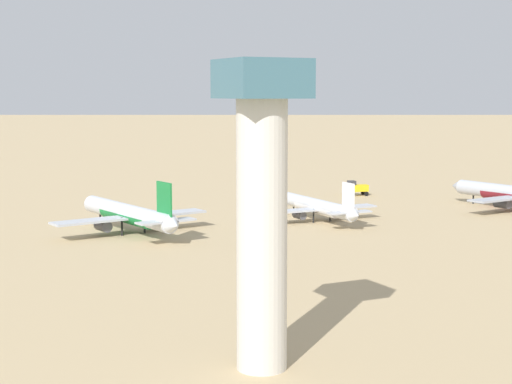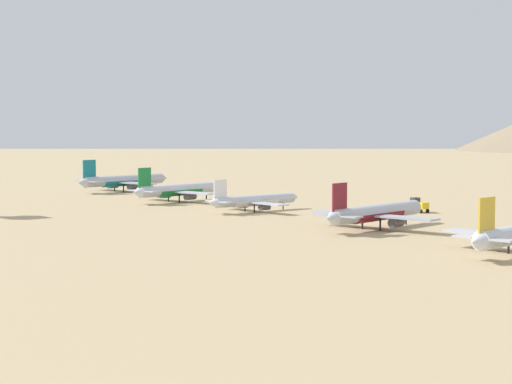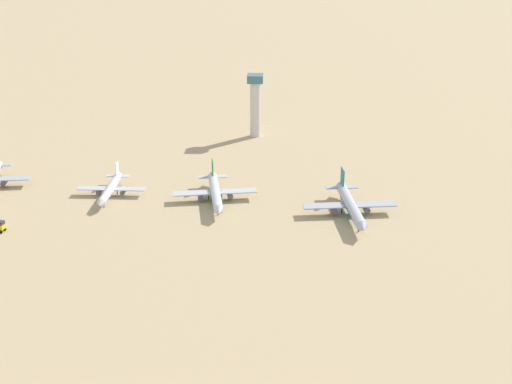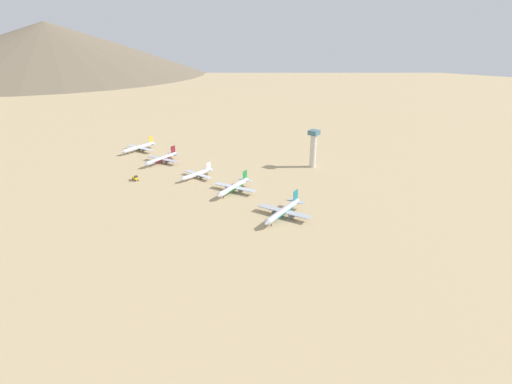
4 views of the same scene
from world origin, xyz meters
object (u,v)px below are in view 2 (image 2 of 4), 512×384
(parked_jet_1, at_px, (376,213))
(parked_jet_3, at_px, (178,190))
(parked_jet_2, at_px, (254,201))
(parked_jet_4, at_px, (124,181))
(service_truck, at_px, (419,205))

(parked_jet_1, distance_m, parked_jet_3, 88.22)
(parked_jet_1, xyz_separation_m, parked_jet_3, (9.62, 87.69, -0.00))
(parked_jet_2, distance_m, parked_jet_4, 88.57)
(parked_jet_3, distance_m, parked_jet_4, 49.28)
(parked_jet_4, relative_size, service_truck, 7.30)
(parked_jet_2, distance_m, service_truck, 43.89)
(parked_jet_1, height_order, parked_jet_4, parked_jet_4)
(parked_jet_3, relative_size, parked_jet_4, 0.93)
(parked_jet_2, relative_size, parked_jet_4, 0.78)
(parked_jet_4, bearing_deg, parked_jet_1, -98.55)
(parked_jet_1, xyz_separation_m, parked_jet_4, (20.42, 135.77, 0.26))
(parked_jet_1, bearing_deg, parked_jet_3, 83.74)
(parked_jet_1, height_order, parked_jet_3, parked_jet_1)
(parked_jet_3, xyz_separation_m, service_truck, (28.30, -69.72, -1.55))
(service_truck, bearing_deg, parked_jet_2, 136.20)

